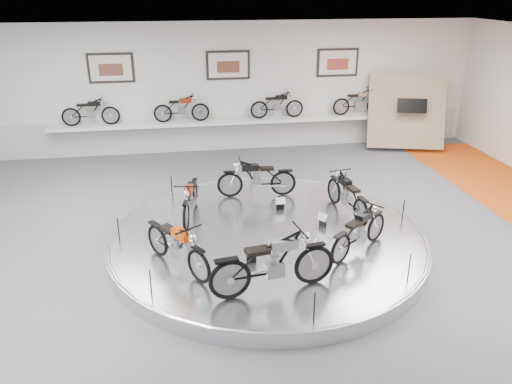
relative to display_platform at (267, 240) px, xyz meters
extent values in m
plane|color=#575759|center=(0.00, -0.30, -0.15)|extent=(16.00, 16.00, 0.00)
plane|color=white|center=(0.00, -0.30, 3.85)|extent=(16.00, 16.00, 0.00)
plane|color=silver|center=(0.00, 6.70, 1.85)|extent=(16.00, 0.00, 16.00)
cube|color=#BCBCBA|center=(0.00, 6.68, 0.40)|extent=(15.68, 0.04, 1.10)
cylinder|color=silver|center=(0.00, 0.00, 0.00)|extent=(6.40, 6.40, 0.30)
torus|color=#B2B2BA|center=(0.00, 0.00, 0.12)|extent=(6.40, 6.40, 0.10)
cube|color=silver|center=(0.00, 6.40, 0.85)|extent=(11.00, 0.55, 0.10)
cube|color=beige|center=(-3.50, 6.66, 2.55)|extent=(1.35, 0.06, 0.88)
cube|color=beige|center=(0.00, 6.66, 2.55)|extent=(1.35, 0.06, 0.88)
cube|color=beige|center=(3.50, 6.66, 2.55)|extent=(1.35, 0.06, 0.88)
cube|color=#9A8261|center=(5.60, 5.80, 1.10)|extent=(2.56, 1.52, 2.30)
camera|label=1|loc=(-1.70, -8.90, 4.83)|focal=35.00mm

